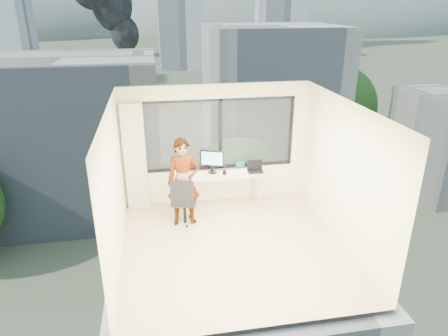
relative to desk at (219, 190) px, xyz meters
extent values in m
cube|color=tan|center=(0.00, -1.66, -0.38)|extent=(4.00, 4.00, 0.01)
cube|color=white|center=(0.00, -1.66, 2.23)|extent=(4.00, 4.00, 0.01)
cube|color=beige|center=(0.00, -3.66, 0.93)|extent=(4.00, 0.01, 2.60)
cube|color=beige|center=(-2.00, -1.66, 0.93)|extent=(0.01, 4.00, 2.60)
cube|color=beige|center=(2.00, -1.66, 0.93)|extent=(0.01, 4.00, 2.60)
cube|color=beige|center=(-1.72, 0.22, 0.77)|extent=(0.45, 0.14, 2.30)
cube|color=beige|center=(0.00, 0.00, 0.00)|extent=(1.80, 0.60, 0.75)
imported|color=#2D2D33|center=(-0.79, -0.59, 0.51)|extent=(0.67, 0.47, 1.76)
cube|color=white|center=(-0.78, 0.21, 0.41)|extent=(0.38, 0.35, 0.07)
cube|color=black|center=(-0.66, -0.05, 0.38)|extent=(0.12, 0.08, 0.01)
cylinder|color=black|center=(0.12, -0.05, 0.42)|extent=(0.09, 0.09, 0.10)
ellipsoid|color=#0D4E41|center=(0.53, 0.25, 0.46)|extent=(0.25, 0.17, 0.18)
cube|color=#515B3D|center=(0.00, 118.34, -14.38)|extent=(400.00, 400.00, 0.04)
cube|color=beige|center=(-9.00, 28.34, -7.38)|extent=(16.00, 12.00, 14.00)
cube|color=white|center=(12.00, 36.34, -6.38)|extent=(14.00, 13.00, 16.00)
cube|color=silver|center=(8.00, 118.34, 0.62)|extent=(13.00, 13.00, 30.00)
cube|color=silver|center=(45.00, 138.34, -1.38)|extent=(15.00, 15.00, 26.00)
ellipsoid|color=slate|center=(100.00, 318.34, -14.38)|extent=(300.00, 220.00, 96.00)
camera|label=1|loc=(-1.26, -7.75, 3.73)|focal=32.14mm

